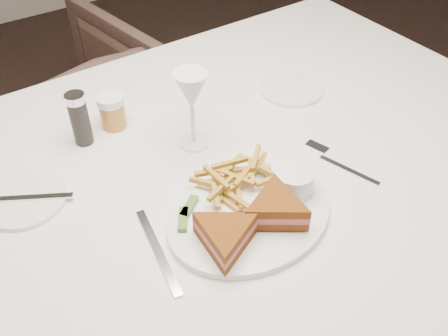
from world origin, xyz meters
name	(u,v)px	position (x,y,z in m)	size (l,w,h in m)	color
ground	(279,270)	(0.00, 0.00, 0.00)	(5.00, 5.00, 0.00)	black
table	(213,281)	(-0.36, -0.13, 0.38)	(1.59, 1.06, 0.75)	silver
chair_far	(54,115)	(-0.44, 0.83, 0.35)	(0.69, 0.64, 0.71)	#4D372F
table_setting	(222,176)	(-0.37, -0.19, 0.79)	(0.83, 0.60, 0.18)	white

